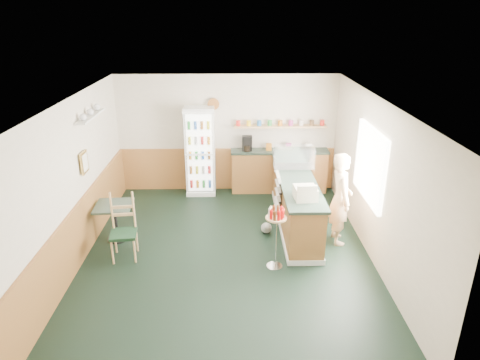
{
  "coord_description": "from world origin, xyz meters",
  "views": [
    {
      "loc": [
        0.12,
        -6.52,
        4.02
      ],
      "look_at": [
        0.25,
        0.6,
        1.16
      ],
      "focal_mm": 32.0,
      "sensor_mm": 36.0,
      "label": 1
    }
  ],
  "objects_px": {
    "shopkeeper": "(340,199)",
    "condiment_stand": "(276,227)",
    "drinks_fridge": "(200,151)",
    "display_case": "(294,158)",
    "cafe_chair": "(124,224)",
    "cafe_table": "(115,215)",
    "cash_register": "(305,193)"
  },
  "relations": [
    {
      "from": "drinks_fridge",
      "to": "cafe_chair",
      "type": "distance_m",
      "value": 2.99
    },
    {
      "from": "cafe_chair",
      "to": "display_case",
      "type": "bearing_deg",
      "value": 20.68
    },
    {
      "from": "condiment_stand",
      "to": "display_case",
      "type": "bearing_deg",
      "value": 74.9
    },
    {
      "from": "cash_register",
      "to": "shopkeeper",
      "type": "xyz_separation_m",
      "value": [
        0.7,
        0.33,
        -0.26
      ]
    },
    {
      "from": "display_case",
      "to": "shopkeeper",
      "type": "relative_size",
      "value": 0.47
    },
    {
      "from": "cash_register",
      "to": "condiment_stand",
      "type": "relative_size",
      "value": 0.36
    },
    {
      "from": "drinks_fridge",
      "to": "display_case",
      "type": "distance_m",
      "value": 2.3
    },
    {
      "from": "cafe_table",
      "to": "shopkeeper",
      "type": "bearing_deg",
      "value": -1.53
    },
    {
      "from": "shopkeeper",
      "to": "cafe_chair",
      "type": "relative_size",
      "value": 1.49
    },
    {
      "from": "display_case",
      "to": "cash_register",
      "type": "distance_m",
      "value": 1.48
    },
    {
      "from": "condiment_stand",
      "to": "drinks_fridge",
      "type": "bearing_deg",
      "value": 114.27
    },
    {
      "from": "display_case",
      "to": "condiment_stand",
      "type": "bearing_deg",
      "value": -105.1
    },
    {
      "from": "cash_register",
      "to": "cafe_table",
      "type": "distance_m",
      "value": 3.48
    },
    {
      "from": "display_case",
      "to": "condiment_stand",
      "type": "height_order",
      "value": "display_case"
    },
    {
      "from": "shopkeeper",
      "to": "cafe_chair",
      "type": "bearing_deg",
      "value": 94.78
    },
    {
      "from": "cash_register",
      "to": "cafe_chair",
      "type": "height_order",
      "value": "cash_register"
    },
    {
      "from": "display_case",
      "to": "cafe_table",
      "type": "bearing_deg",
      "value": -163.01
    },
    {
      "from": "cafe_chair",
      "to": "cafe_table",
      "type": "bearing_deg",
      "value": 113.5
    },
    {
      "from": "drinks_fridge",
      "to": "shopkeeper",
      "type": "xyz_separation_m",
      "value": [
        2.67,
        -2.31,
        -0.15
      ]
    },
    {
      "from": "cash_register",
      "to": "shopkeeper",
      "type": "distance_m",
      "value": 0.82
    },
    {
      "from": "drinks_fridge",
      "to": "shopkeeper",
      "type": "distance_m",
      "value": 3.53
    },
    {
      "from": "shopkeeper",
      "to": "condiment_stand",
      "type": "relative_size",
      "value": 1.59
    },
    {
      "from": "drinks_fridge",
      "to": "display_case",
      "type": "bearing_deg",
      "value": -30.66
    },
    {
      "from": "cash_register",
      "to": "shopkeeper",
      "type": "bearing_deg",
      "value": 21.11
    },
    {
      "from": "shopkeeper",
      "to": "cafe_table",
      "type": "bearing_deg",
      "value": 86.89
    },
    {
      "from": "display_case",
      "to": "cafe_table",
      "type": "height_order",
      "value": "display_case"
    },
    {
      "from": "shopkeeper",
      "to": "condiment_stand",
      "type": "bearing_deg",
      "value": 122.89
    },
    {
      "from": "drinks_fridge",
      "to": "condiment_stand",
      "type": "bearing_deg",
      "value": -65.73
    },
    {
      "from": "cafe_table",
      "to": "cash_register",
      "type": "bearing_deg",
      "value": -7.34
    },
    {
      "from": "display_case",
      "to": "cash_register",
      "type": "relative_size",
      "value": 2.1
    },
    {
      "from": "display_case",
      "to": "cafe_table",
      "type": "xyz_separation_m",
      "value": [
        -3.4,
        -1.04,
        -0.74
      ]
    },
    {
      "from": "condiment_stand",
      "to": "cafe_table",
      "type": "relative_size",
      "value": 1.51
    }
  ]
}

